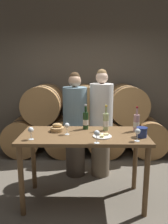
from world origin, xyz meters
TOP-DOWN VIEW (x-y plane):
  - ground_plane at (0.00, 0.00)m, footprint 10.00×10.00m
  - stone_wall_back at (0.00, 2.24)m, footprint 10.00×0.12m
  - barrel_stack at (-0.00, 1.67)m, footprint 3.18×0.89m
  - tasting_table at (0.00, 0.00)m, footprint 1.56×0.71m
  - person_left at (-0.15, 0.72)m, footprint 0.37×0.37m
  - person_right at (0.26, 0.72)m, footprint 0.36×0.36m
  - wine_bottle_red at (0.02, 0.22)m, footprint 0.08×0.08m
  - wine_bottle_white at (0.28, 0.16)m, footprint 0.08×0.08m
  - wine_bottle_rose at (0.67, 0.14)m, footprint 0.08×0.08m
  - blue_crock at (0.69, -0.10)m, footprint 0.13×0.13m
  - bread_basket at (-0.35, 0.12)m, footprint 0.17×0.17m
  - cheese_plate at (0.22, -0.10)m, footprint 0.22×0.22m
  - wine_glass_far_left at (-0.60, -0.21)m, footprint 0.06×0.06m
  - wine_glass_left at (-0.21, -0.01)m, footprint 0.06×0.06m
  - wine_glass_center at (0.15, -0.32)m, footprint 0.06×0.06m
  - wine_glass_right at (0.60, -0.25)m, footprint 0.06×0.06m

SIDE VIEW (x-z plane):
  - ground_plane at x=0.00m, z-range 0.00..0.00m
  - barrel_stack at x=0.00m, z-range -0.05..1.34m
  - tasting_table at x=0.00m, z-range 0.33..1.24m
  - person_left at x=-0.15m, z-range 0.00..1.66m
  - person_right at x=0.26m, z-range 0.01..1.71m
  - cheese_plate at x=0.22m, z-range 0.91..0.94m
  - bread_basket at x=-0.35m, z-range 0.90..1.01m
  - blue_crock at x=0.69m, z-range 0.92..1.04m
  - wine_glass_far_left at x=-0.60m, z-range 0.95..1.10m
  - wine_glass_left at x=-0.21m, z-range 0.95..1.10m
  - wine_glass_center at x=0.15m, z-range 0.95..1.10m
  - wine_glass_right at x=0.60m, z-range 0.95..1.10m
  - wine_bottle_rose at x=0.67m, z-range 0.86..1.19m
  - wine_bottle_white at x=0.28m, z-range 0.86..1.20m
  - wine_bottle_red at x=0.02m, z-range 0.86..1.20m
  - stone_wall_back at x=0.00m, z-range 0.00..3.20m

